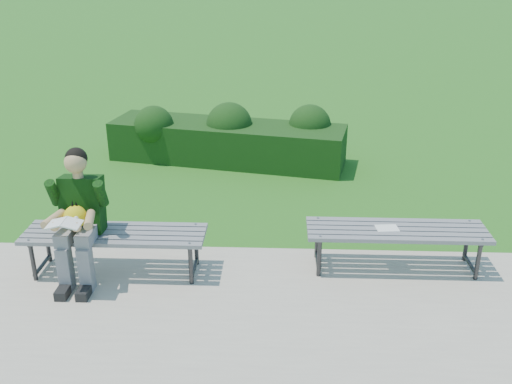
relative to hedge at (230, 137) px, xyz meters
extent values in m
plane|color=#386F21|center=(0.32, -2.91, -0.38)|extent=(80.00, 80.00, 0.00)
cube|color=beige|center=(0.32, -4.66, -0.37)|extent=(30.00, 3.50, 0.02)
cube|color=#193E12|center=(-0.04, -0.01, -0.08)|extent=(3.73, 1.61, 0.60)
sphere|color=#193E12|center=(-1.17, -0.03, 0.19)|extent=(0.72, 0.72, 0.61)
sphere|color=#193E12|center=(-0.01, 0.02, 0.19)|extent=(0.84, 0.84, 0.71)
sphere|color=#193E12|center=(1.24, 0.06, 0.19)|extent=(0.77, 0.77, 0.65)
cube|color=slate|center=(-0.85, -3.68, 0.07)|extent=(1.80, 0.08, 0.04)
cube|color=slate|center=(-0.85, -3.58, 0.07)|extent=(1.80, 0.08, 0.04)
cube|color=slate|center=(-0.85, -3.47, 0.07)|extent=(1.80, 0.08, 0.04)
cube|color=slate|center=(-0.85, -3.37, 0.07)|extent=(1.80, 0.09, 0.04)
cube|color=slate|center=(-0.85, -3.27, 0.07)|extent=(1.80, 0.08, 0.04)
cylinder|color=#2D2D30|center=(-1.63, -3.66, -0.16)|extent=(0.04, 0.04, 0.41)
cylinder|color=#2D2D30|center=(-1.63, -3.28, -0.16)|extent=(0.04, 0.04, 0.41)
cylinder|color=#2D2D30|center=(-1.63, -3.47, 0.03)|extent=(0.04, 0.42, 0.04)
cylinder|color=#2D2D30|center=(-1.63, -3.47, -0.30)|extent=(0.04, 0.42, 0.04)
cylinder|color=gray|center=(-1.63, -3.68, 0.09)|extent=(0.02, 0.02, 0.01)
cylinder|color=gray|center=(-1.63, -3.27, 0.09)|extent=(0.02, 0.02, 0.01)
cylinder|color=#2D2D30|center=(-0.07, -3.66, -0.16)|extent=(0.04, 0.04, 0.41)
cylinder|color=#2D2D30|center=(-0.07, -3.28, -0.16)|extent=(0.04, 0.04, 0.41)
cylinder|color=#2D2D30|center=(-0.07, -3.47, 0.03)|extent=(0.04, 0.42, 0.04)
cylinder|color=#2D2D30|center=(-0.07, -3.47, -0.30)|extent=(0.04, 0.42, 0.04)
cylinder|color=gray|center=(-0.07, -3.68, 0.09)|extent=(0.02, 0.02, 0.01)
cylinder|color=gray|center=(-0.07, -3.27, 0.09)|extent=(0.02, 0.02, 0.01)
cube|color=slate|center=(1.97, -3.48, 0.07)|extent=(1.80, 0.08, 0.04)
cube|color=slate|center=(1.97, -3.38, 0.07)|extent=(1.80, 0.08, 0.04)
cube|color=slate|center=(1.97, -3.28, 0.07)|extent=(1.80, 0.08, 0.04)
cube|color=slate|center=(1.97, -3.17, 0.07)|extent=(1.80, 0.08, 0.04)
cube|color=slate|center=(1.97, -3.07, 0.07)|extent=(1.80, 0.09, 0.04)
cylinder|color=#2D2D30|center=(1.19, -3.47, -0.16)|extent=(0.04, 0.04, 0.41)
cylinder|color=#2D2D30|center=(1.19, -3.09, -0.16)|extent=(0.04, 0.04, 0.41)
cylinder|color=#2D2D30|center=(1.19, -3.28, 0.03)|extent=(0.04, 0.42, 0.04)
cylinder|color=#2D2D30|center=(1.19, -3.28, -0.30)|extent=(0.04, 0.42, 0.04)
cylinder|color=gray|center=(1.19, -3.48, 0.09)|extent=(0.02, 0.02, 0.01)
cylinder|color=gray|center=(1.19, -3.07, 0.09)|extent=(0.02, 0.02, 0.01)
cylinder|color=#2D2D30|center=(2.75, -3.47, -0.16)|extent=(0.04, 0.04, 0.41)
cylinder|color=#2D2D30|center=(2.75, -3.09, -0.16)|extent=(0.04, 0.04, 0.41)
cylinder|color=#2D2D30|center=(2.75, -3.28, 0.03)|extent=(0.04, 0.42, 0.04)
cylinder|color=#2D2D30|center=(2.75, -3.28, -0.30)|extent=(0.04, 0.42, 0.04)
cylinder|color=gray|center=(2.75, -3.48, 0.09)|extent=(0.02, 0.02, 0.01)
cylinder|color=gray|center=(2.75, -3.07, 0.09)|extent=(0.02, 0.02, 0.01)
cube|color=slate|center=(-1.25, -3.63, 0.15)|extent=(0.14, 0.42, 0.13)
cube|color=slate|center=(-1.05, -3.63, 0.15)|extent=(0.14, 0.42, 0.13)
cube|color=slate|center=(-1.25, -3.81, -0.14)|extent=(0.12, 0.13, 0.45)
cube|color=slate|center=(-1.05, -3.81, -0.14)|extent=(0.12, 0.13, 0.45)
cube|color=black|center=(-1.25, -3.91, -0.32)|extent=(0.11, 0.26, 0.09)
cube|color=black|center=(-1.05, -3.91, -0.32)|extent=(0.11, 0.26, 0.09)
cube|color=black|center=(-1.15, -3.43, 0.37)|extent=(0.40, 0.30, 0.59)
cylinder|color=tan|center=(-1.15, -3.45, 0.69)|extent=(0.10, 0.10, 0.08)
sphere|color=tan|center=(-1.15, -3.47, 0.82)|extent=(0.21, 0.21, 0.21)
sphere|color=black|center=(-1.15, -3.44, 0.85)|extent=(0.21, 0.21, 0.21)
cylinder|color=black|center=(-1.38, -3.53, 0.53)|extent=(0.10, 0.21, 0.30)
cylinder|color=black|center=(-0.92, -3.53, 0.53)|extent=(0.10, 0.21, 0.30)
cylinder|color=tan|center=(-1.32, -3.75, 0.36)|extent=(0.14, 0.31, 0.08)
cylinder|color=tan|center=(-0.98, -3.75, 0.36)|extent=(0.14, 0.31, 0.08)
sphere|color=tan|center=(-1.25, -3.91, 0.36)|extent=(0.09, 0.09, 0.09)
sphere|color=tan|center=(-1.05, -3.91, 0.36)|extent=(0.09, 0.09, 0.09)
sphere|color=yellow|center=(-1.15, -3.65, 0.34)|extent=(0.22, 0.22, 0.22)
cone|color=orange|center=(-1.15, -3.77, 0.33)|extent=(0.06, 0.06, 0.06)
cone|color=black|center=(-1.17, -3.64, 0.47)|extent=(0.03, 0.04, 0.07)
cone|color=black|center=(-1.14, -3.63, 0.46)|extent=(0.03, 0.03, 0.06)
sphere|color=white|center=(-1.20, -3.75, 0.37)|extent=(0.04, 0.04, 0.04)
sphere|color=white|center=(-1.11, -3.75, 0.37)|extent=(0.04, 0.04, 0.04)
cube|color=white|center=(-1.23, -3.93, 0.40)|extent=(0.15, 0.20, 0.05)
cube|color=white|center=(-1.08, -3.93, 0.40)|extent=(0.15, 0.20, 0.05)
cube|color=white|center=(1.87, -3.28, 0.09)|extent=(0.23, 0.18, 0.01)
camera|label=1|loc=(0.77, -8.46, 2.64)|focal=40.00mm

